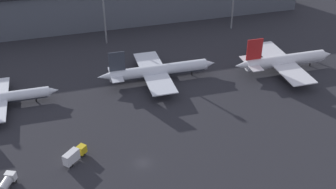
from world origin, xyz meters
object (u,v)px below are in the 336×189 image
at_px(airplane_2, 284,61).
at_px(service_vehicle_1, 7,182).
at_px(service_vehicle_0, 74,155).
at_px(airplane_1, 158,71).

xyz_separation_m(airplane_2, service_vehicle_1, (-96.64, -36.06, -2.01)).
distance_m(service_vehicle_0, service_vehicle_1, 17.94).
xyz_separation_m(airplane_2, service_vehicle_0, (-79.56, -30.59, -1.67)).
distance_m(airplane_1, service_vehicle_1, 65.18).
distance_m(airplane_2, service_vehicle_0, 85.25).
bearing_deg(service_vehicle_1, service_vehicle_0, -48.08).
height_order(airplane_1, airplane_2, airplane_2).
xyz_separation_m(service_vehicle_0, service_vehicle_1, (-17.08, -5.47, -0.34)).
bearing_deg(airplane_2, service_vehicle_0, -158.41).
bearing_deg(service_vehicle_0, airplane_2, -22.93).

